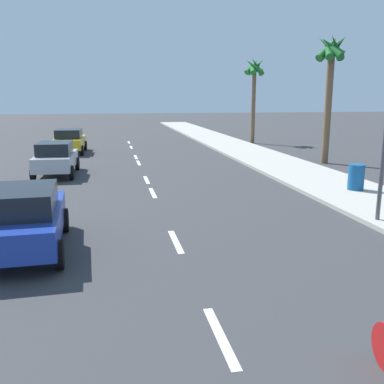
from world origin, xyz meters
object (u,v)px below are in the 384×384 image
Objects in this scene: parked_car_silver at (56,158)px; palm_tree_distant at (254,76)px; parked_car_yellow at (69,140)px; palm_tree_far at (331,64)px; parked_car_blue at (24,218)px; trash_bin_far at (356,177)px.

palm_tree_distant is at bearing 42.88° from parked_car_silver.
palm_tree_far is at bearing -25.39° from parked_car_yellow.
parked_car_blue is at bearing -86.07° from parked_car_silver.
trash_bin_far is (-2.54, -7.33, -4.71)m from palm_tree_far.
palm_tree_distant is at bearing 56.87° from parked_car_blue.
palm_tree_far reaches higher than parked_car_blue.
parked_car_silver is 0.93× the size of parked_car_yellow.
parked_car_yellow reaches higher than trash_bin_far.
palm_tree_distant is (13.73, 3.58, 4.35)m from parked_car_yellow.
parked_car_yellow is 4.36× the size of trash_bin_far.
palm_tree_far is 7.17× the size of trash_bin_far.
parked_car_yellow is 14.84m from palm_tree_distant.
parked_car_blue is 1.03× the size of parked_car_silver.
parked_car_silver reaches higher than trash_bin_far.
parked_car_silver is 4.08× the size of trash_bin_far.
palm_tree_far reaches higher than parked_car_silver.
parked_car_blue is at bearing -139.64° from palm_tree_far.
parked_car_blue is 26.52m from palm_tree_distant.
parked_car_blue and parked_car_silver have the same top height.
trash_bin_far is (11.67, -6.18, -0.21)m from parked_car_silver.
parked_car_silver is at bearing -175.35° from palm_tree_far.
parked_car_yellow is 18.74m from trash_bin_far.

